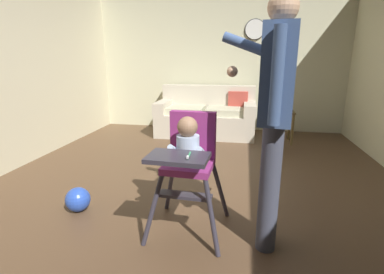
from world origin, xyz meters
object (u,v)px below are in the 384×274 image
(couch, at_px, (207,116))
(toy_ball, at_px, (78,199))
(side_table, at_px, (281,119))
(wall_clock, at_px, (255,29))
(high_chair, at_px, (189,153))
(sippy_cup, at_px, (278,108))
(adult_standing, at_px, (274,114))

(couch, height_order, toy_ball, couch)
(side_table, height_order, wall_clock, wall_clock)
(wall_clock, bearing_deg, toy_ball, -114.54)
(side_table, xyz_separation_m, wall_clock, (-0.47, 0.77, 1.46))
(high_chair, xyz_separation_m, sippy_cup, (0.94, 2.76, -0.08))
(toy_ball, relative_size, side_table, 0.42)
(couch, relative_size, sippy_cup, 17.22)
(side_table, relative_size, sippy_cup, 5.20)
(adult_standing, distance_m, wall_clock, 3.71)
(adult_standing, relative_size, side_table, 3.32)
(high_chair, relative_size, toy_ball, 4.31)
(adult_standing, height_order, side_table, adult_standing)
(couch, distance_m, sippy_cup, 1.26)
(high_chair, distance_m, adult_standing, 0.68)
(toy_ball, relative_size, sippy_cup, 2.19)
(couch, distance_m, side_table, 1.29)
(adult_standing, bearing_deg, side_table, -90.74)
(wall_clock, bearing_deg, high_chair, -98.44)
(high_chair, xyz_separation_m, side_table, (0.99, 2.76, -0.27))
(couch, distance_m, adult_standing, 3.31)
(toy_ball, distance_m, side_table, 3.35)
(couch, xyz_separation_m, side_table, (1.25, -0.30, 0.05))
(side_table, relative_size, wall_clock, 1.45)
(couch, bearing_deg, wall_clock, 121.34)
(high_chair, bearing_deg, sippy_cup, 163.96)
(couch, xyz_separation_m, wall_clock, (0.78, 0.48, 1.50))
(adult_standing, distance_m, toy_ball, 1.86)
(couch, height_order, side_table, couch)
(adult_standing, xyz_separation_m, wall_clock, (-0.07, 3.61, 0.85))
(high_chair, relative_size, side_table, 1.81)
(adult_standing, bearing_deg, couch, -67.52)
(side_table, distance_m, wall_clock, 1.71)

